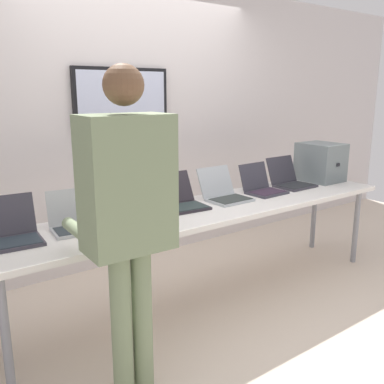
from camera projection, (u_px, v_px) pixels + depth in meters
name	position (u px, v px, depth m)	size (l,w,h in m)	color
ground	(210.00, 300.00, 3.46)	(8.00, 8.00, 0.04)	beige
back_wall	(138.00, 124.00, 4.03)	(8.00, 0.11, 2.66)	silver
workbench	(211.00, 212.00, 3.29)	(3.41, 0.70, 0.77)	white
equipment_box	(321.00, 162.00, 4.18)	(0.34, 0.41, 0.37)	slate
laptop_station_0	(11.00, 232.00, 2.50)	(0.35, 0.34, 0.26)	#383440
laptop_station_1	(79.00, 220.00, 2.74)	(0.39, 0.32, 0.25)	#B1B3B8
laptop_station_2	(136.00, 210.00, 3.00)	(0.36, 0.34, 0.22)	black
laptop_station_3	(181.00, 200.00, 3.26)	(0.34, 0.41, 0.25)	#28232A
laptop_station_4	(224.00, 193.00, 3.47)	(0.34, 0.37, 0.25)	#B0B7BC
laptop_station_5	(262.00, 186.00, 3.71)	(0.33, 0.33, 0.25)	#373540
laptop_station_6	(290.00, 180.00, 3.97)	(0.35, 0.36, 0.26)	#36343E
person	(127.00, 207.00, 2.12)	(0.45, 0.59, 1.77)	gray
coffee_mug	(103.00, 235.00, 2.49)	(0.08, 0.08, 0.10)	#CD493E
paper_sheet	(142.00, 229.00, 2.74)	(0.30, 0.35, 0.00)	white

